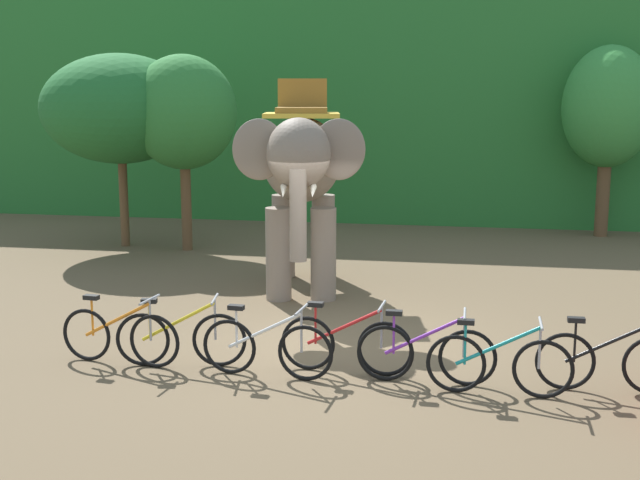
# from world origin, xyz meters

# --- Properties ---
(ground_plane) EXTENTS (80.00, 80.00, 0.00)m
(ground_plane) POSITION_xyz_m (0.00, 0.00, 0.00)
(ground_plane) COLOR brown
(foliage_hedge) EXTENTS (36.00, 6.00, 6.17)m
(foliage_hedge) POSITION_xyz_m (0.00, 13.77, 3.09)
(foliage_hedge) COLOR #28702D
(foliage_hedge) RESTS_ON ground
(tree_far_right) EXTENTS (3.54, 3.54, 4.41)m
(tree_far_right) POSITION_xyz_m (-6.11, 6.53, 3.16)
(tree_far_right) COLOR brown
(tree_far_right) RESTS_ON ground
(tree_left) EXTENTS (2.36, 2.36, 4.37)m
(tree_left) POSITION_xyz_m (-4.51, 6.32, 3.09)
(tree_left) COLOR brown
(tree_left) RESTS_ON ground
(tree_right) EXTENTS (2.20, 2.20, 4.67)m
(tree_right) POSITION_xyz_m (5.02, 9.94, 3.16)
(tree_right) COLOR brown
(tree_right) RESTS_ON ground
(elephant) EXTENTS (2.32, 4.24, 3.78)m
(elephant) POSITION_xyz_m (-1.14, 2.89, 2.20)
(elephant) COLOR gray
(elephant) RESTS_ON ground
(bike_orange) EXTENTS (1.71, 0.52, 0.92)m
(bike_orange) POSITION_xyz_m (-2.67, -1.44, 0.39)
(bike_orange) COLOR black
(bike_orange) RESTS_ON ground
(bike_yellow) EXTENTS (1.70, 0.52, 0.92)m
(bike_yellow) POSITION_xyz_m (-1.86, -1.38, 0.39)
(bike_yellow) COLOR black
(bike_yellow) RESTS_ON ground
(bike_white) EXTENTS (1.71, 0.52, 0.92)m
(bike_white) POSITION_xyz_m (-0.66, -1.58, 0.39)
(bike_white) COLOR black
(bike_white) RESTS_ON ground
(bike_red) EXTENTS (1.71, 0.52, 0.92)m
(bike_red) POSITION_xyz_m (0.29, -1.24, 0.39)
(bike_red) COLOR black
(bike_red) RESTS_ON ground
(bike_purple) EXTENTS (1.71, 0.52, 0.92)m
(bike_purple) POSITION_xyz_m (1.31, -1.44, 0.39)
(bike_purple) COLOR black
(bike_purple) RESTS_ON ground
(bike_teal) EXTENTS (1.71, 0.52, 0.92)m
(bike_teal) POSITION_xyz_m (2.18, -1.70, 0.39)
(bike_teal) COLOR black
(bike_teal) RESTS_ON ground
(bike_black) EXTENTS (1.71, 0.52, 0.92)m
(bike_black) POSITION_xyz_m (3.46, -1.36, 0.39)
(bike_black) COLOR black
(bike_black) RESTS_ON ground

